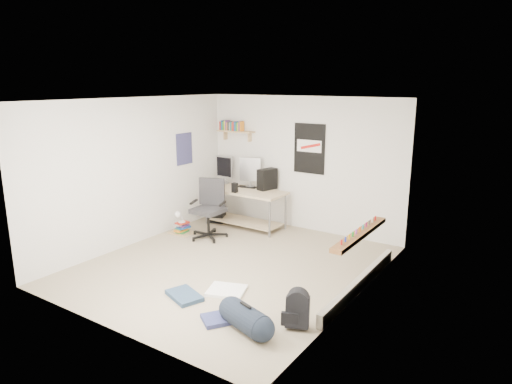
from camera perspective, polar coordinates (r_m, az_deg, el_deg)
The scene contains 26 objects.
floor at distance 7.11m, azimuth -3.13°, elevation -9.17°, with size 4.00×4.50×0.01m, color gray.
ceiling at distance 6.56m, azimuth -3.42°, elevation 11.48°, with size 4.00×4.50×0.01m, color white.
back_wall at distance 8.60m, azimuth 5.80°, elevation 3.53°, with size 4.00×0.01×2.50m, color silver.
left_wall at distance 8.07m, azimuth -14.75°, elevation 2.48°, with size 0.01×4.50×2.50m, color silver.
right_wall at distance 5.78m, azimuth 12.85°, elevation -1.75°, with size 0.01×4.50×2.50m, color silver.
desk at distance 8.82m, azimuth -1.35°, elevation -2.05°, with size 1.59×0.70×0.72m, color #C2B086.
monitor_left at distance 9.30m, azimuth -3.92°, elevation 2.42°, with size 0.40×0.10×0.44m, color #B4B4B9.
monitor_right at distance 8.95m, azimuth -0.72°, elevation 2.07°, with size 0.42×0.10×0.46m, color #A4A4A9.
pc_tower at distance 8.74m, azimuth 1.41°, elevation 1.61°, with size 0.18×0.39×0.40m, color black.
keyboard at distance 8.95m, azimuth -1.14°, elevation 0.63°, with size 0.38×0.13×0.02m, color black.
speaker_left at distance 9.01m, azimuth -5.51°, elevation 1.15°, with size 0.09×0.09×0.17m, color black.
speaker_right at distance 8.53m, azimuth -2.68°, elevation 0.53°, with size 0.09×0.09×0.18m, color black.
office_chair at distance 8.20m, azimuth -6.00°, elevation -2.43°, with size 0.69×0.69×1.06m, color #262629.
wall_shelf at distance 9.19m, azimuth -2.54°, elevation 7.58°, with size 0.80×0.22×0.24m, color tan.
poster_back_wall at distance 8.46m, azimuth 6.67°, elevation 5.40°, with size 0.62×0.03×0.92m, color black.
poster_left_wall at distance 8.84m, azimuth -8.95°, elevation 5.35°, with size 0.02×0.42×0.60m, color navy.
window at distance 6.03m, azimuth 13.50°, elevation 0.80°, with size 0.10×1.50×1.26m, color brown.
baseboard_heater at distance 6.46m, azimuth 12.86°, elevation -11.06°, with size 0.08×2.50×0.18m, color #B7B2A8.
backpack at distance 5.39m, azimuth 5.22°, elevation -14.66°, with size 0.27×0.21×0.35m, color black.
duffel_bag at distance 5.35m, azimuth -1.29°, elevation -15.58°, with size 0.30×0.30×0.58m, color black.
tshirt at distance 6.27m, azimuth -3.69°, elevation -12.19°, with size 0.49×0.41×0.04m, color white.
jeans_a at distance 6.18m, azimuth -8.95°, elevation -12.66°, with size 0.51×0.32×0.06m, color navy.
jeans_b at distance 5.61m, azimuth -4.45°, elevation -15.48°, with size 0.42×0.31×0.05m, color navy.
book_stack at distance 8.60m, azimuth -9.24°, elevation -4.13°, with size 0.40×0.33×0.27m, color olive.
desk_lamp at distance 8.51m, azimuth -9.29°, elevation -2.72°, with size 0.13×0.22×0.22m, color white.
subwoofer at distance 9.22m, azimuth -4.83°, elevation -2.86°, with size 0.28×0.28×0.31m, color black.
Camera 1 is at (3.95, -5.23, 2.75)m, focal length 32.00 mm.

